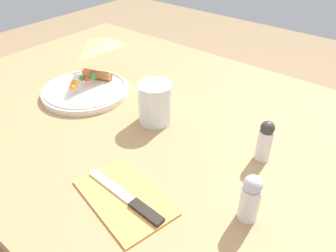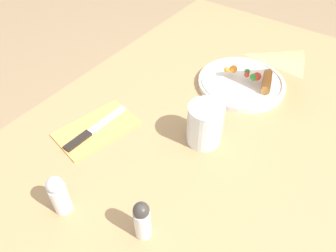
# 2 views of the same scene
# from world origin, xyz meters

# --- Properties ---
(dining_table) EXTENTS (1.20, 0.85, 0.73)m
(dining_table) POSITION_xyz_m (0.00, 0.00, 0.63)
(dining_table) COLOR #A87F51
(dining_table) RESTS_ON ground_plane
(plate_pizza) EXTENTS (0.24, 0.24, 0.05)m
(plate_pizza) POSITION_xyz_m (0.18, 0.03, 0.74)
(plate_pizza) COLOR silver
(plate_pizza) RESTS_ON dining_table
(milk_glass) EXTENTS (0.08, 0.08, 0.10)m
(milk_glass) POSITION_xyz_m (-0.05, 0.01, 0.77)
(milk_glass) COLOR white
(milk_glass) RESTS_ON dining_table
(napkin_folded) EXTENTS (0.21, 0.15, 0.00)m
(napkin_folded) POSITION_xyz_m (-0.17, 0.24, 0.73)
(napkin_folded) COLOR #E59E4C
(napkin_folded) RESTS_ON dining_table
(butter_knife) EXTENTS (0.19, 0.03, 0.01)m
(butter_knife) POSITION_xyz_m (-0.18, 0.24, 0.73)
(butter_knife) COLOR black
(butter_knife) RESTS_ON napkin_folded
(salt_shaker) EXTENTS (0.03, 0.03, 0.09)m
(salt_shaker) POSITION_xyz_m (-0.36, 0.14, 0.77)
(salt_shaker) COLOR silver
(salt_shaker) RESTS_ON dining_table
(pepper_shaker) EXTENTS (0.03, 0.03, 0.09)m
(pepper_shaker) POSITION_xyz_m (-0.32, -0.02, 0.77)
(pepper_shaker) COLOR silver
(pepper_shaker) RESTS_ON dining_table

